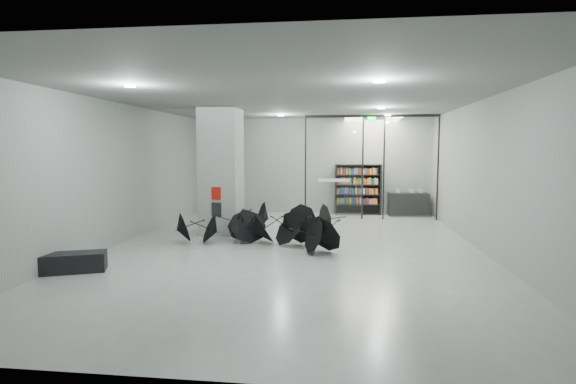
# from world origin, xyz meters

# --- Properties ---
(room) EXTENTS (14.00, 14.02, 4.01)m
(room) POSITION_xyz_m (0.00, 0.00, 2.84)
(room) COLOR gray
(room) RESTS_ON ground
(column) EXTENTS (1.20, 1.20, 4.00)m
(column) POSITION_xyz_m (-2.50, 2.00, 2.00)
(column) COLOR slate
(column) RESTS_ON ground
(fire_cabinet) EXTENTS (0.28, 0.04, 0.38)m
(fire_cabinet) POSITION_xyz_m (-2.50, 1.38, 1.35)
(fire_cabinet) COLOR #A50A07
(fire_cabinet) RESTS_ON column
(info_panel) EXTENTS (0.30, 0.03, 0.42)m
(info_panel) POSITION_xyz_m (-2.50, 1.38, 0.85)
(info_panel) COLOR black
(info_panel) RESTS_ON column
(exit_sign) EXTENTS (0.30, 0.06, 0.15)m
(exit_sign) POSITION_xyz_m (2.40, 5.30, 3.82)
(exit_sign) COLOR #0CE533
(exit_sign) RESTS_ON room
(glass_partition) EXTENTS (5.06, 0.08, 4.00)m
(glass_partition) POSITION_xyz_m (2.39, 5.50, 2.18)
(glass_partition) COLOR silver
(glass_partition) RESTS_ON ground
(bench) EXTENTS (1.41, 1.00, 0.42)m
(bench) POSITION_xyz_m (-4.50, -2.85, 0.21)
(bench) COLOR black
(bench) RESTS_ON ground
(bookshelf) EXTENTS (1.92, 0.54, 2.08)m
(bookshelf) POSITION_xyz_m (1.98, 6.75, 1.04)
(bookshelf) COLOR black
(bookshelf) RESTS_ON ground
(shop_counter) EXTENTS (1.63, 0.77, 0.95)m
(shop_counter) POSITION_xyz_m (4.00, 6.57, 0.47)
(shop_counter) COLOR black
(shop_counter) RESTS_ON ground
(umbrella_cluster) EXTENTS (5.33, 4.15, 1.29)m
(umbrella_cluster) POSITION_xyz_m (-0.77, 0.85, 0.32)
(umbrella_cluster) COLOR black
(umbrella_cluster) RESTS_ON ground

